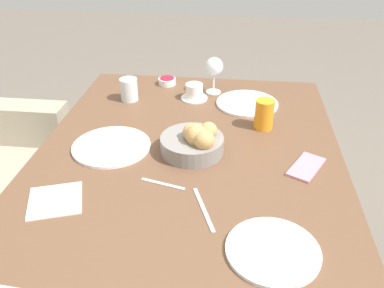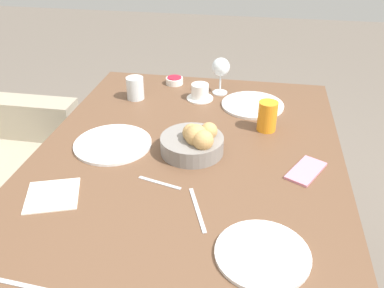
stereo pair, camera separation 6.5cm
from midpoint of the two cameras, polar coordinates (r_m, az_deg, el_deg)
name	(u,v)px [view 1 (the left image)]	position (r m, az deg, el deg)	size (l,w,h in m)	color
dining_table	(187,180)	(1.37, -2.03, -5.13)	(1.35, 1.00, 0.76)	brown
bread_basket	(194,142)	(1.31, -1.10, 0.29)	(0.21, 0.21, 0.11)	gray
plate_near_left	(273,251)	(1.00, 9.39, -14.58)	(0.23, 0.23, 0.01)	white
plate_near_right	(247,103)	(1.66, 6.63, 5.67)	(0.25, 0.25, 0.01)	white
plate_far_center	(111,146)	(1.39, -12.56, -0.33)	(0.26, 0.26, 0.01)	white
juice_glass	(264,114)	(1.47, 8.84, 4.14)	(0.07, 0.07, 0.11)	orange
water_tumbler	(129,90)	(1.70, -9.94, 7.53)	(0.07, 0.07, 0.09)	silver
wine_glass	(214,68)	(1.72, 2.02, 10.64)	(0.08, 0.08, 0.16)	silver
coffee_cup	(194,92)	(1.69, -0.80, 7.26)	(0.11, 0.11, 0.07)	white
jam_bowl_berry	(167,81)	(1.85, -4.54, 8.79)	(0.08, 0.08, 0.03)	white
knife_silver	(204,209)	(1.11, -0.07, -9.15)	(0.18, 0.08, 0.00)	#B7B7BC
spoon_coffee	(163,184)	(1.20, -5.67, -5.63)	(0.05, 0.14, 0.00)	#B7B7BC
napkin	(55,200)	(1.20, -20.14, -7.48)	(0.18, 0.18, 0.00)	silver
cell_phone	(306,167)	(1.30, 14.37, -3.16)	(0.17, 0.14, 0.01)	pink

